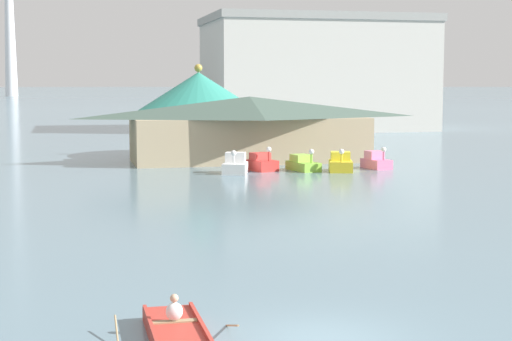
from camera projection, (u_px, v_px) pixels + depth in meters
The scene contains 10 objects.
ground_plane at pixel (324, 339), 20.83m from camera, with size 2000.00×2000.00×0.00m, color slate.
rowboat_with_rower at pixel (176, 331), 20.80m from camera, with size 3.01×3.71×1.13m.
pedal_boat_white at pixel (235, 165), 58.30m from camera, with size 2.33×2.87×1.73m.
pedal_boat_red at pixel (262, 163), 60.06m from camera, with size 2.18×2.62×1.82m.
pedal_boat_lime at pixel (303, 164), 60.14m from camera, with size 2.03×3.22×1.68m.
pedal_boat_yellow at pixel (341, 163), 59.62m from camera, with size 2.33×3.05×1.73m.
pedal_boat_pink at pixel (376, 161), 61.60m from camera, with size 1.79×2.66×1.69m.
boathouse at pixel (250, 127), 66.71m from camera, with size 20.43×7.95×5.30m.
green_roof_pavilion at pixel (199, 107), 71.51m from camera, with size 11.30×11.30×8.03m.
background_building_block at pixel (316, 73), 111.35m from camera, with size 29.57×18.25×15.27m.
Camera 1 is at (-6.34, -19.31, 6.51)m, focal length 57.48 mm.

